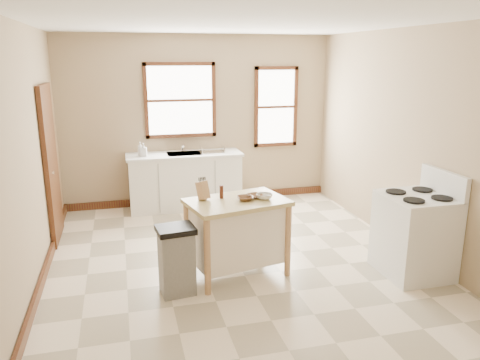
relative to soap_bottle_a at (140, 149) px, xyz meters
name	(u,v)px	position (x,y,z in m)	size (l,w,h in m)	color
floor	(235,259)	(1.00, -2.19, -1.03)	(5.00, 5.00, 0.00)	#F3DFC1
ceiling	(234,23)	(1.00, -2.19, 1.77)	(5.00, 5.00, 0.00)	white
wall_back	(199,121)	(1.00, 0.31, 0.37)	(4.50, 0.04, 2.80)	tan
wall_left	(28,158)	(-1.25, -2.19, 0.37)	(0.04, 5.00, 2.80)	tan
wall_right	(404,140)	(3.25, -2.19, 0.37)	(0.04, 5.00, 2.80)	tan
window_main	(180,100)	(0.70, 0.29, 0.72)	(1.17, 0.06, 1.22)	#3F1811
window_side	(276,107)	(2.35, 0.29, 0.57)	(0.77, 0.06, 1.37)	#3F1811
door_left	(51,164)	(-1.21, -0.89, 0.02)	(0.06, 0.90, 2.10)	#3F1811
baseboard_back	(201,198)	(1.00, 0.28, -0.97)	(4.50, 0.04, 0.12)	#3F1811
baseboard_left	(44,274)	(-1.22, -2.19, -0.97)	(0.04, 5.00, 0.12)	#3F1811
sink_counter	(185,181)	(0.70, 0.01, -0.57)	(1.86, 0.62, 0.92)	silver
faucet	(182,145)	(0.70, 0.19, 0.00)	(0.03, 0.03, 0.22)	silver
soap_bottle_a	(140,149)	(0.00, 0.00, 0.00)	(0.08, 0.09, 0.22)	#B2B2B2
soap_bottle_b	(144,150)	(0.05, -0.03, -0.01)	(0.09, 0.09, 0.21)	#B2B2B2
dish_rack	(212,150)	(1.14, -0.04, -0.06)	(0.39, 0.29, 0.10)	silver
kitchen_island	(237,238)	(0.93, -2.59, -0.58)	(1.09, 0.69, 0.89)	tan
knife_block	(203,191)	(0.56, -2.48, -0.04)	(0.10, 0.10, 0.20)	tan
pepper_grinder	(221,192)	(0.77, -2.48, -0.06)	(0.04, 0.04, 0.15)	#421D11
bowl_a	(245,198)	(1.01, -2.62, -0.12)	(0.18, 0.18, 0.04)	brown
bowl_b	(255,196)	(1.14, -2.55, -0.12)	(0.17, 0.17, 0.04)	brown
bowl_c	(264,196)	(1.23, -2.62, -0.11)	(0.19, 0.19, 0.06)	silver
trash_bin	(177,260)	(0.20, -2.88, -0.66)	(0.38, 0.32, 0.75)	gray
gas_stove	(415,224)	(2.89, -3.08, -0.43)	(0.75, 0.77, 1.21)	silver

